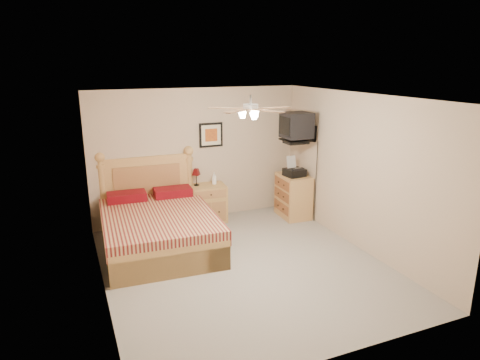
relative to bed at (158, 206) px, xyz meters
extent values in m
plane|color=gray|center=(1.03, -1.12, -0.73)|extent=(4.50, 4.50, 0.00)
cube|color=white|center=(1.03, -1.12, 1.77)|extent=(4.00, 4.50, 0.04)
cube|color=#C3AA8F|center=(1.03, 1.13, 0.52)|extent=(4.00, 0.04, 2.50)
cube|color=#C3AA8F|center=(1.03, -3.37, 0.52)|extent=(4.00, 0.04, 2.50)
cube|color=#C3AA8F|center=(-0.97, -1.12, 0.52)|extent=(0.04, 4.50, 2.50)
cube|color=#C3AA8F|center=(3.03, -1.12, 0.52)|extent=(0.04, 4.50, 2.50)
cube|color=#B6813F|center=(1.14, 0.88, -0.37)|extent=(0.69, 0.55, 0.71)
imported|color=white|center=(1.28, 0.91, 0.10)|extent=(0.11, 0.11, 0.23)
cube|color=black|center=(1.30, 1.11, 0.89)|extent=(0.46, 0.04, 0.46)
cube|color=#B8874B|center=(2.76, 0.47, -0.30)|extent=(0.53, 0.74, 0.84)
imported|color=tan|center=(2.71, 0.69, 0.13)|extent=(0.28, 0.33, 0.03)
imported|color=tan|center=(2.75, 0.71, 0.15)|extent=(0.20, 0.27, 0.02)
camera|label=1|loc=(-1.28, -6.48, 2.24)|focal=32.00mm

